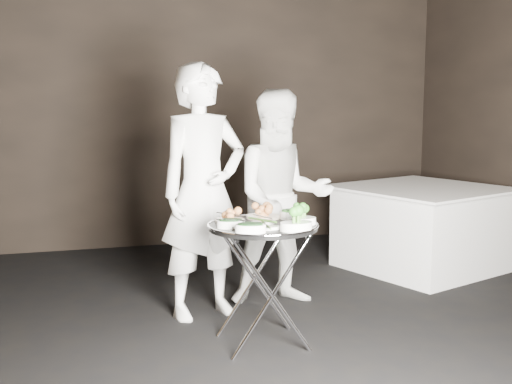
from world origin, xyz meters
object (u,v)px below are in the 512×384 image
object	(u,v)px
serving_tray	(263,226)
waiter_left	(204,191)
dining_table	(421,228)
tray_stand	(263,279)
waiter_right	(282,198)

from	to	relation	value
serving_tray	waiter_left	distance (m)	0.71
waiter_left	dining_table	bearing A→B (deg)	1.93
dining_table	serving_tray	bearing A→B (deg)	-144.51
tray_stand	waiter_right	xyz separation A→B (m)	(0.38, 0.77, 0.38)
tray_stand	dining_table	xyz separation A→B (m)	(1.93, 1.38, -0.04)
waiter_left	dining_table	size ratio (longest dim) A/B	1.35
tray_stand	waiter_left	size ratio (longest dim) A/B	0.42
tray_stand	dining_table	bearing A→B (deg)	35.49
waiter_right	tray_stand	bearing A→B (deg)	-110.65
tray_stand	serving_tray	size ratio (longest dim) A/B	1.09
tray_stand	waiter_right	distance (m)	0.94
waiter_left	dining_table	xyz separation A→B (m)	(2.17, 0.72, -0.52)
tray_stand	waiter_left	distance (m)	0.84
serving_tray	waiter_left	world-z (taller)	waiter_left
tray_stand	dining_table	distance (m)	2.37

